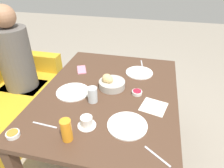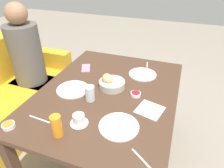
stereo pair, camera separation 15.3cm
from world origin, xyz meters
TOP-DOWN VIEW (x-y plane):
  - ground_plane at (0.00, 0.00)m, footprint 10.00×10.00m
  - dining_table at (0.00, 0.00)m, footprint 1.30×1.00m
  - seated_person at (0.33, 1.03)m, footprint 0.32×0.42m
  - bread_basket at (0.06, -0.00)m, footprint 0.20×0.20m
  - plate_near_left at (-0.33, -0.19)m, footprint 0.24×0.24m
  - plate_near_right at (0.33, -0.19)m, footprint 0.23×0.23m
  - plate_far_center at (-0.08, 0.26)m, footprint 0.25×0.25m
  - juice_glass at (-0.51, 0.11)m, footprint 0.06×0.06m
  - water_tumbler at (-0.14, 0.08)m, footprint 0.07×0.07m
  - coffee_cup at (-0.38, 0.04)m, footprint 0.11×0.11m
  - jam_bowl_berry at (0.01, -0.21)m, footprint 0.08×0.08m
  - jam_bowl_honey at (-0.55, 0.42)m, footprint 0.08×0.08m
  - fork_silver at (-0.44, 0.29)m, footprint 0.02×0.16m
  - knife_silver at (-0.51, -0.38)m, footprint 0.11×0.14m
  - spoon_coffee at (0.53, -0.19)m, footprint 0.12×0.03m
  - napkin at (-0.11, -0.34)m, footprint 0.20×0.20m
  - cell_phone at (0.27, 0.32)m, footprint 0.17×0.13m

SIDE VIEW (x-z plane):
  - ground_plane at x=0.00m, z-range 0.00..0.00m
  - seated_person at x=0.33m, z-range -0.09..1.16m
  - dining_table at x=0.00m, z-range 0.27..0.99m
  - fork_silver at x=-0.44m, z-range 0.72..0.72m
  - knife_silver at x=-0.51m, z-range 0.72..0.72m
  - spoon_coffee at x=0.53m, z-range 0.72..0.72m
  - napkin at x=-0.11m, z-range 0.72..0.73m
  - cell_phone at x=0.27m, z-range 0.72..0.73m
  - plate_near_left at x=-0.33m, z-range 0.72..0.73m
  - plate_near_right at x=0.33m, z-range 0.72..0.73m
  - plate_far_center at x=-0.08m, z-range 0.72..0.73m
  - jam_bowl_berry at x=0.01m, z-range 0.72..0.75m
  - jam_bowl_honey at x=-0.55m, z-range 0.72..0.75m
  - coffee_cup at x=-0.38m, z-range 0.72..0.79m
  - bread_basket at x=0.06m, z-range 0.70..0.82m
  - water_tumbler at x=-0.14m, z-range 0.72..0.83m
  - juice_glass at x=-0.51m, z-range 0.72..0.86m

